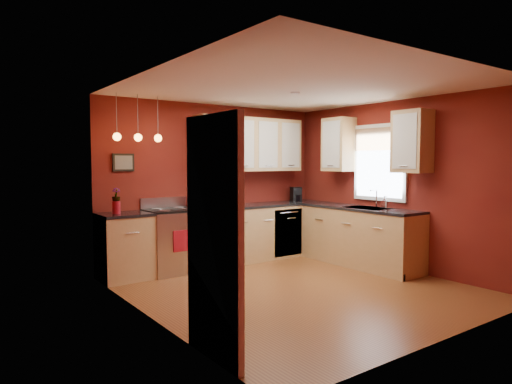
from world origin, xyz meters
TOP-DOWN VIEW (x-y plane):
  - floor at (0.00, 0.00)m, footprint 4.20×4.20m
  - ceiling at (0.00, 0.00)m, footprint 4.00×4.20m
  - wall_back at (0.00, 2.10)m, footprint 4.00×0.02m
  - wall_front at (0.00, -2.10)m, footprint 4.00×0.02m
  - wall_left at (-2.00, 0.00)m, footprint 0.02×4.20m
  - wall_right at (2.00, 0.00)m, footprint 0.02×4.20m
  - base_cabinets_back_left at (-1.65, 1.80)m, footprint 0.70×0.60m
  - base_cabinets_back_right at (0.73, 1.80)m, footprint 2.54×0.60m
  - base_cabinets_right at (1.70, 0.45)m, footprint 0.60×2.10m
  - counter_back_left at (-1.65, 1.80)m, footprint 0.70×0.62m
  - counter_back_right at (0.73, 1.80)m, footprint 2.54×0.62m
  - counter_right at (1.70, 0.45)m, footprint 0.62×2.10m
  - gas_range at (-0.92, 1.80)m, footprint 0.76×0.64m
  - dishwasher_front at (1.10, 1.51)m, footprint 0.60×0.02m
  - sink at (1.70, 0.30)m, footprint 0.50×0.70m
  - window at (1.97, 0.30)m, footprint 0.06×1.02m
  - door_left_wall at (-1.97, -1.20)m, footprint 0.12×0.82m
  - upper_cabinets_back at (0.60, 1.93)m, footprint 2.00×0.35m
  - upper_cabinets_right at (1.82, 0.32)m, footprint 0.35×1.95m
  - wall_picture at (-1.55, 2.08)m, footprint 0.32×0.03m
  - pendant_lights at (-1.45, 1.75)m, footprint 0.71×0.11m
  - red_canister at (-0.45, 1.92)m, footprint 0.13×0.13m
  - red_vase at (-1.77, 1.79)m, footprint 0.11×0.11m
  - flowers at (-1.77, 1.79)m, footprint 0.13×0.13m
  - coffee_maker at (1.59, 1.88)m, footprint 0.21×0.20m
  - soap_pump at (1.78, 0.03)m, footprint 0.12×0.12m
  - dish_towel at (-0.95, 1.47)m, footprint 0.23×0.02m

SIDE VIEW (x-z plane):
  - floor at x=0.00m, z-range 0.00..0.00m
  - base_cabinets_back_left at x=-1.65m, z-range 0.00..0.90m
  - base_cabinets_back_right at x=0.73m, z-range 0.00..0.90m
  - base_cabinets_right at x=1.70m, z-range 0.00..0.90m
  - dishwasher_front at x=1.10m, z-range 0.05..0.85m
  - gas_range at x=-0.92m, z-range -0.07..1.04m
  - dish_towel at x=-0.95m, z-range 0.37..0.67m
  - sink at x=1.70m, z-range 0.75..1.08m
  - counter_back_left at x=-1.65m, z-range 0.90..0.94m
  - counter_back_right at x=0.73m, z-range 0.90..0.94m
  - counter_right at x=1.70m, z-range 0.90..0.94m
  - door_left_wall at x=-1.97m, z-range 0.00..2.05m
  - red_vase at x=-1.77m, z-range 0.94..1.12m
  - red_canister at x=-0.45m, z-range 0.94..1.14m
  - soap_pump at x=1.78m, z-range 0.94..1.14m
  - coffee_maker at x=1.59m, z-range 0.93..1.19m
  - flowers at x=-1.77m, z-range 1.10..1.30m
  - wall_back at x=0.00m, z-range 0.00..2.60m
  - wall_front at x=0.00m, z-range 0.00..2.60m
  - wall_left at x=-2.00m, z-range 0.00..2.60m
  - wall_right at x=2.00m, z-range 0.00..2.60m
  - wall_picture at x=-1.55m, z-range 1.52..1.78m
  - window at x=1.97m, z-range 1.08..2.30m
  - upper_cabinets_back at x=0.60m, z-range 1.50..2.40m
  - upper_cabinets_right at x=1.82m, z-range 1.50..2.40m
  - pendant_lights at x=-1.45m, z-range 1.68..2.34m
  - ceiling at x=0.00m, z-range 2.59..2.61m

